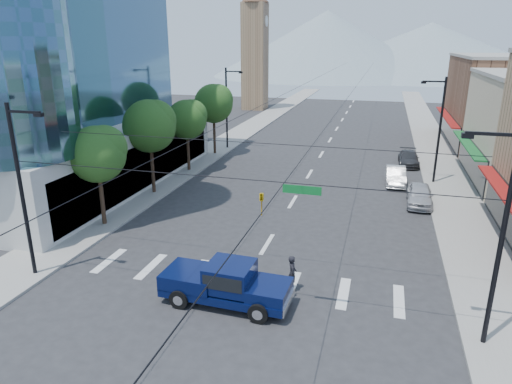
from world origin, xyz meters
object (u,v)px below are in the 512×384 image
parked_car_near (420,195)px  pickup_truck (225,283)px  pedestrian (292,273)px  parked_car_mid (396,176)px  parked_car_far (409,158)px

parked_car_near → pickup_truck: bearing=-118.1°
pickup_truck → pedestrian: (2.76, 1.99, -0.15)m
pickup_truck → pedestrian: 3.41m
parked_car_mid → parked_car_far: parked_car_mid is taller
pickup_truck → pedestrian: bearing=37.8°
pedestrian → parked_car_mid: size_ratio=0.41×
pickup_truck → parked_car_far: 30.13m
pickup_truck → parked_car_near: bearing=62.4°
pedestrian → parked_car_near: pedestrian is taller
parked_car_far → pedestrian: bearing=-104.6°
parked_car_mid → parked_car_far: size_ratio=0.97×
parked_car_near → parked_car_far: (-0.35, 11.95, -0.09)m
pedestrian → parked_car_mid: (5.10, 19.70, -0.18)m
parked_car_mid → parked_car_far: bearing=77.3°
parked_car_near → parked_car_mid: bearing=110.2°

